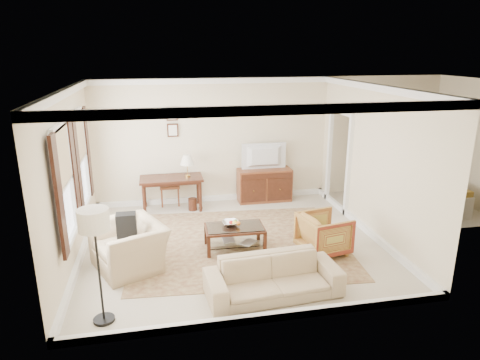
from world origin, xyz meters
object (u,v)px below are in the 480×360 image
object	(u,v)px
tv	(265,149)
striped_armchair	(324,232)
coffee_table	(235,232)
sofa	(274,271)
club_armchair	(129,239)
writing_desk	(171,182)
sideboard	(264,185)

from	to	relation	value
tv	striped_armchair	distance (m)	3.04
coffee_table	striped_armchair	distance (m)	1.60
coffee_table	sofa	distance (m)	1.64
striped_armchair	club_armchair	bearing A→B (deg)	76.81
striped_armchair	tv	bearing A→B (deg)	-4.02
sofa	coffee_table	bearing A→B (deg)	95.62
tv	club_armchair	xyz separation A→B (m)	(-3.02, -2.75, -0.78)
writing_desk	sideboard	bearing A→B (deg)	4.48
club_armchair	sofa	bearing A→B (deg)	34.05
sideboard	writing_desk	bearing A→B (deg)	-175.52
club_armchair	sofa	world-z (taller)	club_armchair
coffee_table	sideboard	bearing A→B (deg)	64.29
striped_armchair	sofa	size ratio (longest dim) A/B	0.40
sideboard	striped_armchair	bearing A→B (deg)	-83.11
writing_desk	sofa	world-z (taller)	sofa
writing_desk	striped_armchair	bearing A→B (deg)	-46.94
tv	club_armchair	bearing A→B (deg)	42.32
tv	coffee_table	size ratio (longest dim) A/B	0.94
sideboard	sofa	xyz separation A→B (m)	(-0.91, -4.08, -0.01)
writing_desk	striped_armchair	xyz separation A→B (m)	(2.55, -2.73, -0.25)
sideboard	striped_armchair	distance (m)	2.92
sideboard	coffee_table	bearing A→B (deg)	-115.71
coffee_table	club_armchair	size ratio (longest dim) A/B	0.92
sofa	sideboard	bearing A→B (deg)	73.34
writing_desk	sideboard	distance (m)	2.22
sideboard	tv	distance (m)	0.90
sideboard	coffee_table	world-z (taller)	sideboard
tv	writing_desk	bearing A→B (deg)	3.96
writing_desk	striped_armchair	world-z (taller)	striped_armchair
striped_armchair	club_armchair	xyz separation A→B (m)	(-3.37, 0.13, 0.11)
tv	striped_armchair	world-z (taller)	tv
writing_desk	tv	bearing A→B (deg)	3.96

